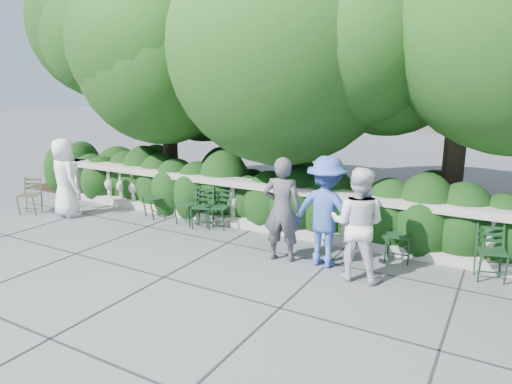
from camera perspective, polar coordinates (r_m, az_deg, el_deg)
The scene contains 15 objects.
ground at distance 7.73m, azimuth -3.72°, elevation -8.73°, with size 90.00×90.00×0.00m, color #4F5156.
balustrade at distance 9.05m, azimuth 2.51°, elevation -2.14°, with size 12.00×0.44×1.00m.
shrub_hedge at distance 10.23m, azimuth 5.57°, elevation -3.19°, with size 15.00×2.60×1.70m, color black, non-canonical shape.
tree_canopy at distance 9.78m, azimuth 10.50°, elevation 19.36°, with size 15.04×6.52×6.78m.
chair_a at distance 9.71m, azimuth -9.06°, elevation -4.22°, with size 0.44×0.48×0.84m, color black, non-canonical shape.
chair_b at distance 10.39m, azimuth -13.12°, elevation -3.22°, with size 0.44×0.48×0.84m, color black, non-canonical shape.
chair_c at distance 9.36m, azimuth -5.07°, elevation -4.76°, with size 0.44×0.48×0.84m, color black, non-canonical shape.
chair_d at distance 9.39m, azimuth -6.89°, elevation -4.74°, with size 0.44×0.48×0.84m, color black, non-canonical shape.
chair_e at distance 7.79m, azimuth 27.26°, elevation -10.11°, with size 0.44×0.48×0.84m, color black, non-canonical shape.
chair_f at distance 8.00m, azimuth 17.09°, elevation -8.56°, with size 0.44×0.48×0.84m, color black, non-canonical shape.
chair_weathered at distance 11.56m, azimuth -26.60°, elevation -2.63°, with size 0.44×0.48×0.84m, color black, non-canonical shape.
person_businessman at distance 10.96m, azimuth -22.80°, elevation 1.64°, with size 0.85×0.56×1.75m, color white.
person_woman_grey at distance 7.56m, azimuth 3.29°, elevation -2.19°, with size 0.64×0.42×1.76m, color #454449.
person_casual_man at distance 7.00m, azimuth 12.58°, elevation -3.93°, with size 0.84×0.65×1.73m, color silver.
person_older_blue at distance 7.42m, azimuth 8.75°, elevation -2.46°, with size 1.17×0.67×1.80m, color #3853AA.
Camera 1 is at (3.97, -5.96, 2.91)m, focal length 32.00 mm.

